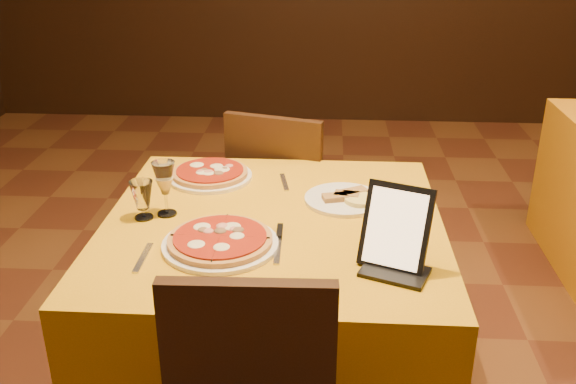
# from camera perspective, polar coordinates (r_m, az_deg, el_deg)

# --- Properties ---
(main_table) EXTENTS (1.10, 1.10, 0.75)m
(main_table) POSITION_cam_1_polar(r_m,az_deg,el_deg) (2.29, -1.24, -10.94)
(main_table) COLOR orange
(main_table) RESTS_ON floor
(chair_main_far) EXTENTS (0.47, 0.47, 0.91)m
(chair_main_far) POSITION_cam_1_polar(r_m,az_deg,el_deg) (2.93, 0.03, -0.79)
(chair_main_far) COLOR black
(chair_main_far) RESTS_ON floor
(pizza_near) EXTENTS (0.35, 0.35, 0.03)m
(pizza_near) POSITION_cam_1_polar(r_m,az_deg,el_deg) (1.94, -6.04, -4.42)
(pizza_near) COLOR white
(pizza_near) RESTS_ON main_table
(pizza_far) EXTENTS (0.31, 0.31, 0.03)m
(pizza_far) POSITION_cam_1_polar(r_m,az_deg,el_deg) (2.43, -6.94, 1.56)
(pizza_far) COLOR white
(pizza_far) RESTS_ON main_table
(cutlet_dish) EXTENTS (0.27, 0.27, 0.03)m
(cutlet_dish) POSITION_cam_1_polar(r_m,az_deg,el_deg) (2.23, 4.98, -0.52)
(cutlet_dish) COLOR white
(cutlet_dish) RESTS_ON main_table
(wine_glass) EXTENTS (0.08, 0.08, 0.19)m
(wine_glass) POSITION_cam_1_polar(r_m,az_deg,el_deg) (2.13, -10.88, 0.33)
(wine_glass) COLOR #E6D083
(wine_glass) RESTS_ON main_table
(water_glass) EXTENTS (0.08, 0.08, 0.13)m
(water_glass) POSITION_cam_1_polar(r_m,az_deg,el_deg) (2.13, -12.82, -0.71)
(water_glass) COLOR silver
(water_glass) RESTS_ON main_table
(tablet) EXTENTS (0.21, 0.16, 0.23)m
(tablet) POSITION_cam_1_polar(r_m,az_deg,el_deg) (1.81, 9.56, -3.12)
(tablet) COLOR black
(tablet) RESTS_ON main_table
(knife) EXTENTS (0.02, 0.22, 0.01)m
(knife) POSITION_cam_1_polar(r_m,az_deg,el_deg) (1.93, -0.87, -4.80)
(knife) COLOR silver
(knife) RESTS_ON main_table
(fork_near) EXTENTS (0.02, 0.17, 0.01)m
(fork_near) POSITION_cam_1_polar(r_m,az_deg,el_deg) (1.92, -12.75, -5.71)
(fork_near) COLOR #B9B9C0
(fork_near) RESTS_ON main_table
(fork_far) EXTENTS (0.05, 0.16, 0.01)m
(fork_far) POSITION_cam_1_polar(r_m,az_deg,el_deg) (2.37, -0.33, 0.87)
(fork_far) COLOR #ABACB1
(fork_far) RESTS_ON main_table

